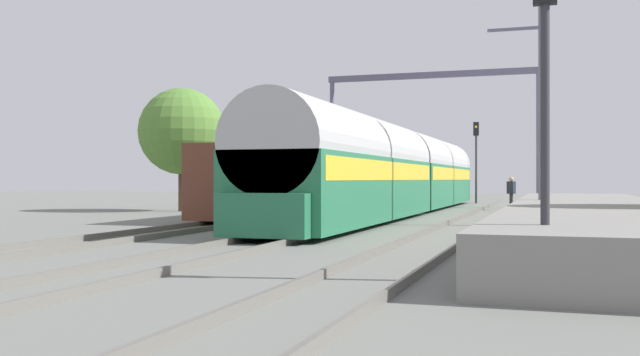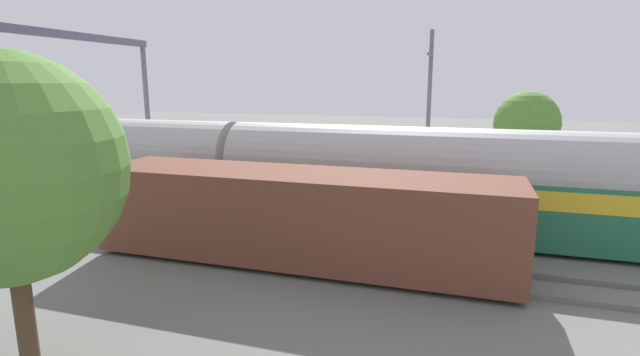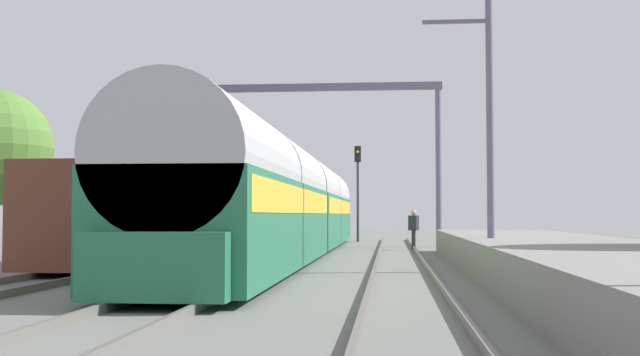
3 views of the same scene
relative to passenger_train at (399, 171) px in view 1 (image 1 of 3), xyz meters
name	(u,v)px [view 1 (image 1 of 3)]	position (x,y,z in m)	size (l,w,h in m)	color
ground	(325,230)	(0.00, -11.33, -1.97)	(120.00, 120.00, 0.00)	slate
track_far_west	(209,225)	(-4.03, -11.33, -1.89)	(1.52, 60.00, 0.16)	#64615B
track_west	(325,228)	(0.00, -11.33, -1.89)	(1.52, 60.00, 0.16)	#64615B
track_east	(454,231)	(4.03, -11.33, -1.89)	(1.52, 60.00, 0.16)	#64615B
platform	(589,217)	(7.85, -9.33, -1.52)	(4.40, 28.00, 0.90)	gray
passenger_train	(399,171)	(0.00, 0.00, 0.00)	(2.93, 32.85, 3.82)	#236B47
freight_car	(286,182)	(-4.03, -4.19, -0.50)	(2.80, 13.00, 2.70)	brown
person_crossing	(511,190)	(4.73, 5.40, -0.94)	(0.47, 0.42, 1.73)	#2A2A2A
railway_signal_near	(545,68)	(6.71, -21.06, 1.35)	(0.36, 0.30, 5.21)	#2D2D33
railway_signal_far	(476,152)	(1.92, 15.49, 1.46)	(0.36, 0.30, 5.40)	#2D2D33
catenary_gantry	(431,110)	(0.00, 8.82, 3.66)	(12.46, 0.28, 7.86)	slate
catenary_pole_east_mid	(540,105)	(6.38, -7.13, 2.18)	(1.90, 0.20, 8.00)	slate
tree_west_background	(182,132)	(-10.89, -0.91, 2.02)	(4.34, 4.34, 6.18)	#4C3826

